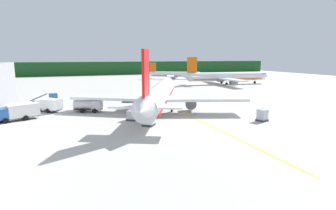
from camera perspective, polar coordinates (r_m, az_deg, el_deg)
ground at (r=81.81m, az=-2.49°, el=2.47°), size 240.00×320.00×0.20m
distant_treeline at (r=168.76m, az=-11.85°, el=7.62°), size 216.00×6.00×7.85m
airliner_foreground at (r=54.31m, az=-1.86°, el=2.27°), size 33.01×39.15×11.90m
airliner_mid_apron at (r=110.29m, az=12.22°, el=5.90°), size 37.55×31.07×10.71m
airliner_far_taxiway at (r=134.11m, az=1.31°, el=6.52°), size 25.60×21.67×7.99m
airliner_distant at (r=188.46m, az=-0.04°, el=7.46°), size 17.26×20.29×6.54m
service_truck_fuel at (r=68.61m, az=-23.80°, el=1.21°), size 5.92×2.81×2.48m
service_truck_baggage at (r=53.20m, az=-29.16°, el=-1.21°), size 7.08×4.69×2.77m
service_truck_catering at (r=58.76m, az=-23.89°, el=0.12°), size 5.32×5.46×2.64m
service_truck_pushback at (r=55.80m, az=-16.44°, el=-0.01°), size 5.83×3.77×2.40m
cargo_container_near at (r=48.79m, az=19.32°, el=-2.06°), size 2.01×2.01×2.12m
cargo_container_mid at (r=47.02m, az=-7.61°, el=-2.18°), size 2.31×2.31×1.85m
cargo_container_far at (r=43.06m, az=-4.09°, el=-3.24°), size 2.41×2.41×1.90m
crew_marshaller at (r=58.05m, az=-9.46°, el=0.28°), size 0.47×0.50×1.73m
crew_loader_left at (r=49.52m, az=-6.22°, el=-1.41°), size 0.50×0.47×1.64m
apron_guide_line at (r=52.13m, az=3.74°, el=-1.86°), size 0.30×60.00×0.01m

